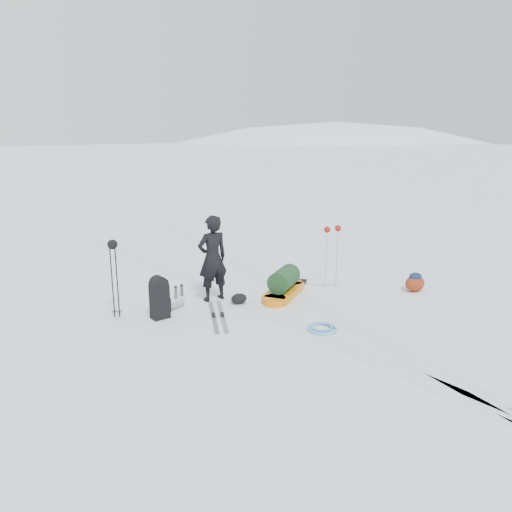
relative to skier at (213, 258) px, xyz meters
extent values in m
plane|color=white|center=(0.38, -0.87, -0.86)|extent=(200.00, 200.00, 0.00)
ellipsoid|color=white|center=(90.38, 89.13, -75.86)|extent=(256.00, 192.00, 160.00)
cube|color=silver|center=(0.26, -0.87, -0.86)|extent=(1.40, 17.97, 0.01)
cube|color=silver|center=(0.50, -0.87, -0.86)|extent=(1.40, 17.97, 0.01)
cube|color=silver|center=(1.66, 1.13, -0.86)|extent=(2.09, 13.88, 0.01)
cube|color=silver|center=(1.90, 1.13, -0.86)|extent=(2.09, 13.88, 0.01)
imported|color=black|center=(0.00, 0.00, 0.00)|extent=(0.65, 0.44, 1.72)
cube|color=orange|center=(1.30, -0.64, -0.79)|extent=(1.29, 1.06, 0.15)
cylinder|color=#D1490C|center=(1.77, -0.35, -0.79)|extent=(0.61, 0.61, 0.15)
cylinder|color=orange|center=(0.83, -0.93, -0.79)|extent=(0.61, 0.61, 0.15)
cylinder|color=#163218|center=(1.30, -0.64, -0.49)|extent=(0.91, 0.80, 0.44)
cube|color=black|center=(-1.30, -0.30, -0.55)|extent=(0.32, 0.23, 0.63)
cylinder|color=black|center=(-1.30, -0.30, -0.22)|extent=(0.31, 0.22, 0.30)
cube|color=black|center=(-1.13, -0.28, -0.64)|extent=(0.08, 0.16, 0.27)
cylinder|color=gray|center=(-0.90, -0.02, -0.79)|extent=(0.51, 0.27, 0.13)
cylinder|color=black|center=(-1.95, 0.24, -0.19)|extent=(0.03, 0.03, 1.34)
cylinder|color=black|center=(-1.88, 0.19, -0.19)|extent=(0.03, 0.03, 1.34)
torus|color=black|center=(-1.95, 0.24, -0.76)|extent=(0.12, 0.12, 0.01)
torus|color=black|center=(-1.88, 0.19, -0.76)|extent=(0.12, 0.12, 0.01)
sphere|color=black|center=(-1.91, 0.21, 0.50)|extent=(0.18, 0.18, 0.18)
cylinder|color=silver|center=(2.38, -0.72, -0.23)|extent=(0.02, 0.02, 1.26)
cylinder|color=#B2B3B9|center=(2.67, -0.74, -0.23)|extent=(0.02, 0.02, 1.26)
torus|color=#B8BBC0|center=(2.38, -0.72, -0.76)|extent=(0.10, 0.10, 0.01)
torus|color=#A9ACB0|center=(2.67, -0.74, -0.76)|extent=(0.10, 0.10, 0.01)
sphere|color=maroon|center=(2.38, -0.72, 0.42)|extent=(0.14, 0.14, 0.14)
sphere|color=maroon|center=(2.67, -0.74, 0.42)|extent=(0.14, 0.14, 0.14)
cube|color=#92949A|center=(-0.34, -0.89, -0.85)|extent=(0.78, 1.47, 0.01)
cube|color=gray|center=(-0.48, -0.82, -0.85)|extent=(0.78, 1.47, 0.01)
cube|color=black|center=(-0.34, -0.89, -0.82)|extent=(0.13, 0.17, 0.04)
cube|color=black|center=(-0.48, -0.82, -0.82)|extent=(0.13, 0.17, 0.04)
cube|color=#BABCC0|center=(2.12, -0.25, -0.85)|extent=(1.26, 1.34, 0.02)
cube|color=white|center=(2.25, -0.13, -0.85)|extent=(1.26, 1.34, 0.02)
cube|color=black|center=(2.12, -0.25, -0.82)|extent=(0.17, 0.17, 0.05)
cube|color=black|center=(2.25, -0.13, -0.82)|extent=(0.17, 0.17, 0.05)
torus|color=#5BACDD|center=(0.72, -2.42, -0.83)|extent=(0.62, 0.62, 0.05)
torus|color=#549CCD|center=(0.73, -2.37, -0.82)|extent=(0.48, 0.48, 0.05)
ellipsoid|color=maroon|center=(3.76, -1.99, -0.69)|extent=(0.58, 0.56, 0.34)
ellipsoid|color=#111B33|center=(3.76, -1.99, -0.54)|extent=(0.38, 0.37, 0.16)
cylinder|color=slate|center=(-0.59, 0.48, -0.74)|extent=(0.08, 0.08, 0.24)
cylinder|color=#55575C|center=(-0.41, 0.58, -0.75)|extent=(0.08, 0.08, 0.22)
cylinder|color=black|center=(-0.59, 0.48, -0.61)|extent=(0.07, 0.07, 0.03)
cylinder|color=black|center=(-0.41, 0.58, -0.63)|extent=(0.07, 0.07, 0.03)
ellipsoid|color=black|center=(0.29, -0.49, -0.76)|extent=(0.40, 0.36, 0.21)
camera|label=1|loc=(-4.81, -8.22, 2.49)|focal=35.00mm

